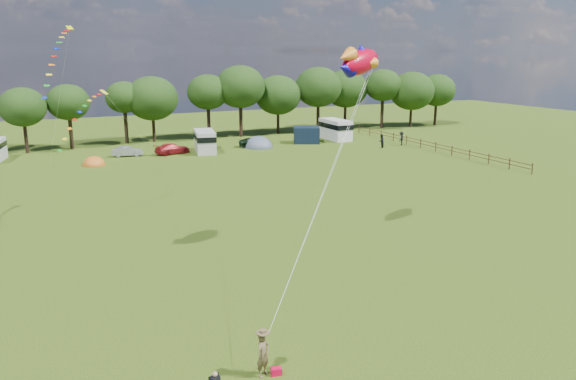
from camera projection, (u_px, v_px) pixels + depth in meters
name	position (u px, v px, depth m)	size (l,w,h in m)	color
ground_plane	(355.00, 302.00, 28.08)	(180.00, 180.00, 0.00)	black
tree_line	(179.00, 95.00, 77.11)	(102.98, 10.98, 10.27)	black
fence	(428.00, 144.00, 71.36)	(0.12, 33.12, 1.20)	#472D19
car_b	(127.00, 151.00, 66.85)	(1.25, 3.34, 1.18)	gray
car_c	(172.00, 149.00, 68.35)	(1.77, 4.20, 1.26)	maroon
car_d	(256.00, 142.00, 73.22)	(2.02, 4.47, 1.22)	black
campervan_c	(205.00, 141.00, 69.48)	(3.31, 5.77, 2.66)	#B3B3B5
campervan_d	(335.00, 129.00, 79.34)	(2.49, 5.78, 2.83)	silver
tent_orange	(94.00, 165.00, 61.70)	(2.51, 2.75, 1.96)	#C3621A
tent_greyblue	(258.00, 147.00, 73.17)	(3.85, 4.21, 2.86)	#4B5568
awning_navy	(306.00, 135.00, 76.47)	(3.47, 2.82, 2.17)	black
kite_flyer	(263.00, 355.00, 21.53)	(0.66, 0.43, 1.80)	brown
kite_bag	(276.00, 371.00, 21.77)	(0.41, 0.27, 0.29)	red
fish_kite	(358.00, 62.00, 33.39)	(4.17, 2.83, 2.21)	#B8001B
streamer_kite_a	(59.00, 50.00, 46.13)	(3.27, 5.42, 5.73)	#E3E700
streamer_kite_b	(86.00, 110.00, 40.00)	(4.19, 4.67, 3.79)	yellow
walker_a	(381.00, 141.00, 72.51)	(0.86, 0.53, 1.77)	black
walker_b	(401.00, 138.00, 74.60)	(1.17, 0.55, 1.82)	black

